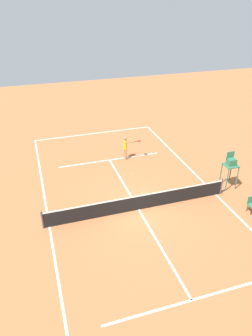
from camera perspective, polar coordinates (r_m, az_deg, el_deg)
The scene contains 7 objects.
ground_plane at distance 18.17m, azimuth 2.30°, elevation -7.47°, with size 60.00×60.00×0.00m, color #B76038.
court_lines at distance 18.16m, azimuth 2.30°, elevation -7.47°, with size 10.08×23.13×0.01m.
tennis_net at distance 17.87m, azimuth 2.33°, elevation -6.20°, with size 10.68×0.10×1.07m.
player_serving at distance 22.96m, azimuth -0.00°, elevation 3.98°, with size 1.29×0.55×1.75m.
tennis_ball at distance 21.41m, azimuth 1.17°, elevation -1.11°, with size 0.07×0.07×0.07m, color #CCE033.
umpire_chair at distance 20.32m, azimuth 18.30°, elevation 0.58°, with size 0.80×0.80×2.41m.
courtside_chair_near at distance 19.02m, azimuth 21.70°, elevation -6.00°, with size 0.44×0.46×0.95m.
Camera 1 is at (5.10, 13.63, 10.87)m, focal length 33.91 mm.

